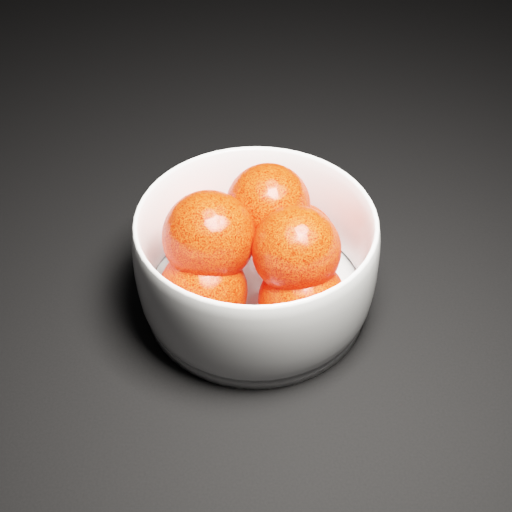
{
  "coord_description": "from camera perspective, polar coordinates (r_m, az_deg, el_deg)",
  "views": [
    {
      "loc": [
        0.26,
        -0.68,
        0.47
      ],
      "look_at": [
        0.25,
        -0.24,
        0.06
      ],
      "focal_mm": 50.0,
      "sensor_mm": 36.0,
      "label": 1
    }
  ],
  "objects": [
    {
      "name": "bowl",
      "position": [
        0.61,
        -0.0,
        -0.35
      ],
      "size": [
        0.21,
        0.21,
        0.1
      ],
      "rotation": [
        0.0,
        0.0,
        0.36
      ],
      "color": "white",
      "rests_on": "ground"
    },
    {
      "name": "orange_pile",
      "position": [
        0.6,
        -0.21,
        0.45
      ],
      "size": [
        0.15,
        0.16,
        0.11
      ],
      "color": "red",
      "rests_on": "bowl"
    },
    {
      "name": "ground",
      "position": [
        0.86,
        -16.75,
        8.45
      ],
      "size": [
        3.0,
        3.0,
        0.0
      ],
      "primitive_type": "cube",
      "color": "black",
      "rests_on": "ground"
    }
  ]
}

